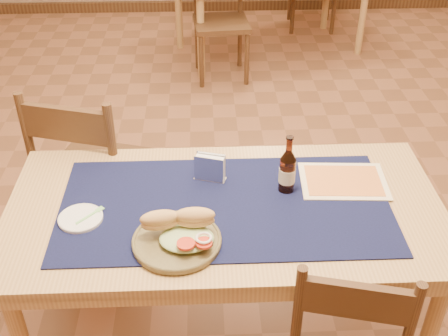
{
  "coord_description": "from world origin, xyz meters",
  "views": [
    {
      "loc": [
        -0.07,
        -2.4,
        2.03
      ],
      "look_at": [
        0.0,
        -0.7,
        0.85
      ],
      "focal_mm": 45.0,
      "sensor_mm": 36.0,
      "label": 1
    }
  ],
  "objects_px": {
    "chair_main_far": "(94,172)",
    "napkin_holder": "(210,168)",
    "beer_bottle": "(287,171)",
    "main_table": "(225,223)",
    "sandwich_plate": "(179,235)"
  },
  "relations": [
    {
      "from": "beer_bottle",
      "to": "napkin_holder",
      "type": "bearing_deg",
      "value": 164.34
    },
    {
      "from": "main_table",
      "to": "napkin_holder",
      "type": "relative_size",
      "value": 12.3
    },
    {
      "from": "chair_main_far",
      "to": "sandwich_plate",
      "type": "height_order",
      "value": "chair_main_far"
    },
    {
      "from": "beer_bottle",
      "to": "napkin_holder",
      "type": "relative_size",
      "value": 1.79
    },
    {
      "from": "sandwich_plate",
      "to": "napkin_holder",
      "type": "distance_m",
      "value": 0.37
    },
    {
      "from": "chair_main_far",
      "to": "napkin_holder",
      "type": "relative_size",
      "value": 7.56
    },
    {
      "from": "main_table",
      "to": "chair_main_far",
      "type": "height_order",
      "value": "chair_main_far"
    },
    {
      "from": "chair_main_far",
      "to": "napkin_holder",
      "type": "bearing_deg",
      "value": -37.29
    },
    {
      "from": "main_table",
      "to": "napkin_holder",
      "type": "xyz_separation_m",
      "value": [
        -0.05,
        0.16,
        0.14
      ]
    },
    {
      "from": "chair_main_far",
      "to": "napkin_holder",
      "type": "height_order",
      "value": "chair_main_far"
    },
    {
      "from": "sandwich_plate",
      "to": "beer_bottle",
      "type": "bearing_deg",
      "value": 35.16
    },
    {
      "from": "main_table",
      "to": "sandwich_plate",
      "type": "relative_size",
      "value": 5.33
    },
    {
      "from": "chair_main_far",
      "to": "beer_bottle",
      "type": "bearing_deg",
      "value": -30.79
    },
    {
      "from": "beer_bottle",
      "to": "main_table",
      "type": "bearing_deg",
      "value": -160.23
    },
    {
      "from": "sandwich_plate",
      "to": "beer_bottle",
      "type": "relative_size",
      "value": 1.29
    }
  ]
}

